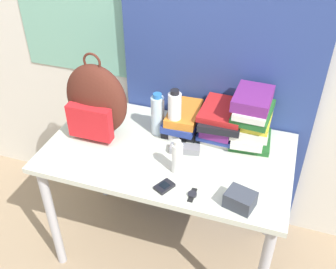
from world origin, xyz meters
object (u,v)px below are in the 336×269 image
at_px(book_stack_left, 183,120).
at_px(sunscreen_bottle, 177,157).
at_px(backpack, 96,102).
at_px(book_stack_right, 251,119).
at_px(wristwatch, 192,195).
at_px(book_stack_center, 221,121).
at_px(cell_phone, 164,186).
at_px(sunglasses_case, 185,149).
at_px(water_bottle, 158,115).
at_px(sports_bottle, 174,116).
at_px(camera_pouch, 240,200).

relative_size(book_stack_left, sunscreen_bottle, 1.54).
height_order(backpack, sunscreen_bottle, backpack).
distance_m(book_stack_right, wristwatch, 0.52).
xyz_separation_m(book_stack_left, book_stack_center, (0.20, 0.01, 0.03)).
distance_m(book_stack_right, cell_phone, 0.57).
relative_size(book_stack_center, sunglasses_case, 1.85).
relative_size(water_bottle, sports_bottle, 0.82).
xyz_separation_m(backpack, book_stack_center, (0.62, 0.17, -0.10)).
relative_size(backpack, camera_pouch, 3.22).
relative_size(book_stack_right, camera_pouch, 2.02).
distance_m(sunscreen_bottle, wristwatch, 0.19).
height_order(water_bottle, sunscreen_bottle, water_bottle).
bearing_deg(sports_bottle, water_bottle, 166.00).
distance_m(cell_phone, sunglasses_case, 0.28).
bearing_deg(book_stack_left, water_bottle, -150.90).
xyz_separation_m(sports_bottle, sunglasses_case, (0.09, -0.09, -0.12)).
relative_size(cell_phone, sunglasses_case, 0.65).
bearing_deg(book_stack_center, backpack, -164.55).
relative_size(book_stack_right, sports_bottle, 0.98).
relative_size(book_stack_left, camera_pouch, 1.95).
height_order(book_stack_center, water_bottle, water_bottle).
bearing_deg(cell_phone, book_stack_right, 57.01).
height_order(cell_phone, sunglasses_case, sunglasses_case).
relative_size(sunscreen_bottle, cell_phone, 1.75).
xyz_separation_m(cell_phone, camera_pouch, (0.34, -0.00, 0.03)).
distance_m(book_stack_center, camera_pouch, 0.51).
relative_size(book_stack_left, cell_phone, 2.71).
distance_m(book_stack_center, wristwatch, 0.48).
height_order(sunscreen_bottle, cell_phone, sunscreen_bottle).
bearing_deg(cell_phone, book_stack_left, 96.27).
height_order(backpack, sunglasses_case, backpack).
distance_m(book_stack_left, sunglasses_case, 0.20).
height_order(water_bottle, camera_pouch, water_bottle).
relative_size(backpack, book_stack_center, 1.56).
height_order(backpack, book_stack_right, backpack).
height_order(backpack, sports_bottle, backpack).
bearing_deg(camera_pouch, book_stack_left, 130.32).
bearing_deg(cell_phone, camera_pouch, -0.27).
relative_size(backpack, book_stack_left, 1.65).
distance_m(backpack, sunscreen_bottle, 0.53).
bearing_deg(camera_pouch, book_stack_center, 111.74).
relative_size(book_stack_right, wristwatch, 3.27).
xyz_separation_m(cell_phone, sunglasses_case, (0.01, 0.28, 0.01)).
bearing_deg(backpack, camera_pouch, -20.14).
bearing_deg(water_bottle, book_stack_left, 29.10).
bearing_deg(book_stack_left, book_stack_right, 1.26).
bearing_deg(water_bottle, book_stack_right, 8.97).
bearing_deg(book_stack_right, sunglasses_case, -146.93).
bearing_deg(book_stack_center, water_bottle, -166.74).
distance_m(backpack, book_stack_right, 0.79).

